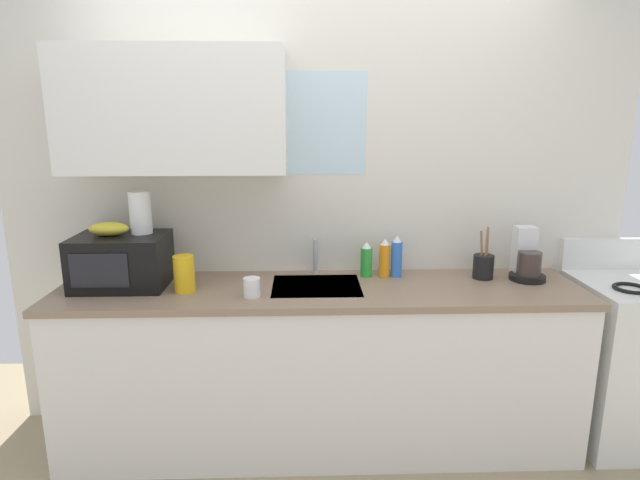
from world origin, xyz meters
The scene contains 14 objects.
kitchen_wall_assembly centered at (-0.15, 0.31, 1.36)m, with size 3.49×0.42×2.50m.
counter_unit centered at (0.00, 0.00, 0.46)m, with size 2.72×0.63×0.90m.
sink_faucet centered at (-0.02, 0.24, 1.00)m, with size 0.03×0.03×0.20m, color #B2B5BA.
stove_range centered at (1.70, 0.00, 0.46)m, with size 0.60×0.60×1.08m.
microwave centered at (-1.03, 0.05, 1.04)m, with size 0.46×0.35×0.27m.
banana_bunch centered at (-1.07, 0.05, 1.20)m, with size 0.20×0.11×0.07m, color gold.
paper_towel_roll centered at (-0.92, 0.10, 1.28)m, with size 0.11×0.11×0.22m, color white.
coffee_maker centered at (1.12, 0.11, 1.00)m, with size 0.19×0.21×0.28m.
dish_soap_bottle_green centered at (0.26, 0.18, 0.99)m, with size 0.07×0.07×0.20m.
dish_soap_bottle_orange centered at (0.36, 0.17, 1.00)m, with size 0.06×0.06×0.22m.
dish_soap_bottle_blue centered at (0.43, 0.17, 1.01)m, with size 0.06×0.06×0.23m.
cereal_canister centered at (-0.68, -0.05, 0.99)m, with size 0.10×0.10×0.19m, color gold.
mug_white centered at (-0.34, -0.14, 0.95)m, with size 0.08×0.08×0.10m, color white.
utensil_crock centered at (0.90, 0.12, 0.97)m, with size 0.11×0.11×0.28m.
Camera 1 is at (-0.09, -2.57, 1.75)m, focal length 29.17 mm.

